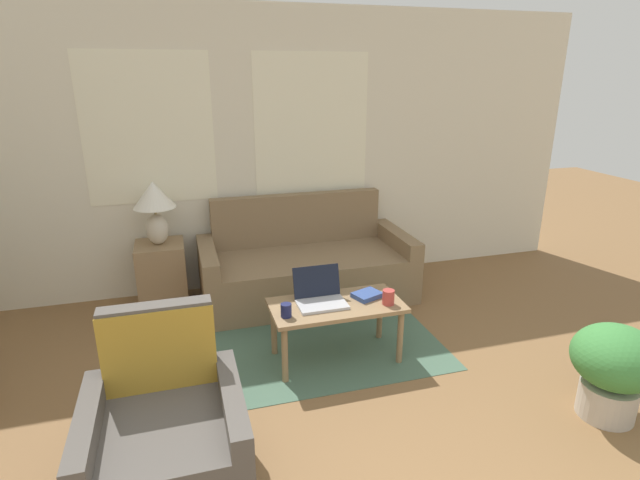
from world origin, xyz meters
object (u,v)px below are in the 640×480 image
object	(u,v)px
cup_yellow	(286,310)
book_red	(367,295)
table_lamp	(155,204)
coffee_table	(336,311)
laptop	(320,296)
couch	(305,268)
potted_plant	(614,366)
armchair	(167,442)
cup_navy	(388,297)

from	to	relation	value
cup_yellow	book_red	bearing A→B (deg)	11.70
table_lamp	coffee_table	size ratio (longest dim) A/B	0.58
laptop	cup_yellow	distance (m)	0.32
cup_yellow	book_red	xyz separation A→B (m)	(0.64, 0.13, -0.03)
couch	potted_plant	world-z (taller)	couch
couch	table_lamp	bearing A→B (deg)	173.99
armchair	potted_plant	world-z (taller)	armchair
book_red	potted_plant	world-z (taller)	potted_plant
couch	cup_yellow	world-z (taller)	couch
couch	cup_yellow	bearing A→B (deg)	-110.37
armchair	book_red	xyz separation A→B (m)	(1.44, 0.95, 0.19)
table_lamp	armchair	bearing A→B (deg)	-89.20
book_red	coffee_table	bearing A→B (deg)	-171.62
cup_yellow	potted_plant	size ratio (longest dim) A/B	0.16
table_lamp	laptop	world-z (taller)	table_lamp
armchair	coffee_table	size ratio (longest dim) A/B	0.95
laptop	cup_navy	size ratio (longest dim) A/B	3.22
coffee_table	book_red	size ratio (longest dim) A/B	4.00
table_lamp	cup_yellow	distance (m)	1.67
armchair	book_red	world-z (taller)	armchair
armchair	cup_navy	xyz separation A→B (m)	(1.54, 0.80, 0.23)
cup_navy	laptop	bearing A→B (deg)	160.73
cup_yellow	armchair	bearing A→B (deg)	-134.25
cup_yellow	couch	bearing A→B (deg)	69.63
potted_plant	table_lamp	bearing A→B (deg)	137.83
coffee_table	book_red	xyz separation A→B (m)	(0.25, 0.04, 0.08)
armchair	coffee_table	bearing A→B (deg)	37.60
table_lamp	cup_yellow	xyz separation A→B (m)	(0.83, -1.38, -0.46)
couch	cup_yellow	distance (m)	1.34
laptop	book_red	xyz separation A→B (m)	(0.36, -0.01, -0.04)
coffee_table	laptop	distance (m)	0.16
book_red	cup_yellow	bearing A→B (deg)	-168.30
table_lamp	coffee_table	distance (m)	1.86
potted_plant	cup_yellow	bearing A→B (deg)	150.92
cup_navy	book_red	size ratio (longest dim) A/B	0.45
cup_navy	book_red	bearing A→B (deg)	124.80
coffee_table	potted_plant	size ratio (longest dim) A/B	1.58
armchair	potted_plant	distance (m)	2.59
armchair	table_lamp	size ratio (longest dim) A/B	1.63
coffee_table	book_red	bearing A→B (deg)	8.38
couch	coffee_table	size ratio (longest dim) A/B	2.02
book_red	couch	bearing A→B (deg)	99.21
armchair	coffee_table	xyz separation A→B (m)	(1.19, 0.91, 0.11)
laptop	book_red	bearing A→B (deg)	-2.08
armchair	table_lamp	bearing A→B (deg)	90.80
laptop	cup_yellow	world-z (taller)	laptop
coffee_table	cup_yellow	world-z (taller)	cup_yellow
laptop	cup_navy	xyz separation A→B (m)	(0.46, -0.16, -0.00)
cup_yellow	coffee_table	bearing A→B (deg)	13.79
table_lamp	laptop	size ratio (longest dim) A/B	1.60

